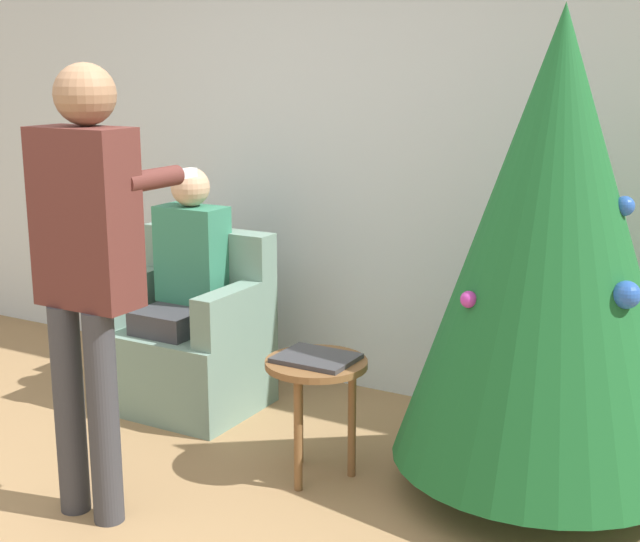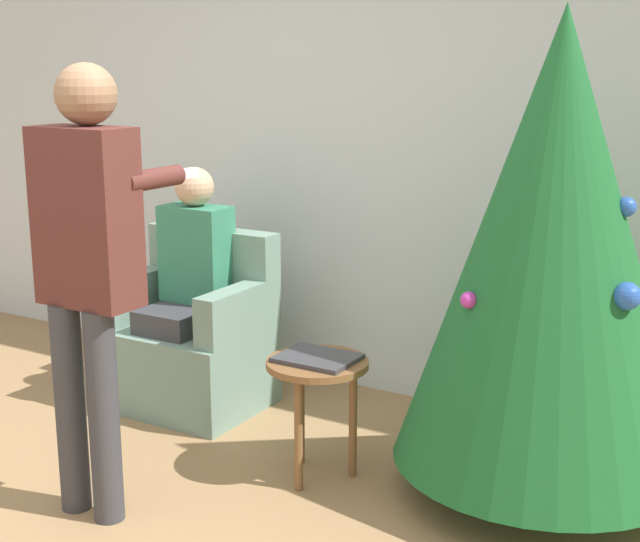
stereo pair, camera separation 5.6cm
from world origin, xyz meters
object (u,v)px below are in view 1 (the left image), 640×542
object	(u,v)px
person_seated	(184,279)
person_standing	(87,253)
christmas_tree	(552,242)
armchair	(189,343)
side_stool	(316,378)

from	to	relation	value
person_seated	person_standing	distance (m)	1.21
christmas_tree	person_seated	xyz separation A→B (m)	(-1.89, 0.07, -0.39)
armchair	person_standing	bearing A→B (deg)	-70.02
person_seated	armchair	bearing A→B (deg)	90.00
christmas_tree	side_stool	size ratio (longest dim) A/B	3.73
armchair	side_stool	distance (m)	1.09
side_stool	person_seated	bearing A→B (deg)	158.91
side_stool	person_standing	bearing A→B (deg)	-131.53
christmas_tree	person_seated	world-z (taller)	christmas_tree
person_standing	side_stool	size ratio (longest dim) A/B	3.32
person_standing	armchair	bearing A→B (deg)	109.98
christmas_tree	armchair	xyz separation A→B (m)	(-1.89, 0.09, -0.74)
armchair	person_seated	bearing A→B (deg)	-90.00
armchair	person_standing	distance (m)	1.37
person_standing	christmas_tree	bearing A→B (deg)	33.92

